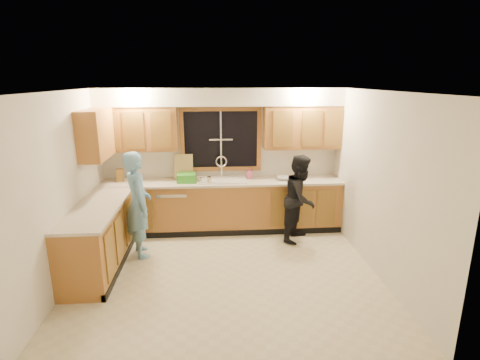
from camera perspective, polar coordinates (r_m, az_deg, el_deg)
The scene contains 26 objects.
floor at distance 5.43m, azimuth -2.16°, elevation -14.03°, with size 4.20×4.20×0.00m, color beige.
ceiling at distance 4.74m, azimuth -2.46°, elevation 13.39°, with size 4.20×4.20×0.00m, color silver.
wall_back at distance 6.78m, azimuth -2.89°, elevation 3.27°, with size 4.20×4.20×0.00m, color silver.
wall_left at distance 5.30m, azimuth -25.61°, elevation -1.63°, with size 3.80×3.80×0.00m, color silver.
wall_right at distance 5.43m, azimuth 20.44°, elevation -0.71°, with size 3.80×3.80×0.00m, color silver.
base_cabinets_back at distance 6.71m, azimuth -2.73°, elevation -4.05°, with size 4.20×0.60×0.88m, color #AB6D31.
base_cabinets_left at distance 5.78m, azimuth -20.67°, elevation -8.31°, with size 0.60×1.90×0.88m, color #AB6D31.
countertop_back at distance 6.56m, azimuth -2.78°, elevation -0.29°, with size 4.20×0.63×0.04m, color beige.
countertop_left at distance 5.62m, azimuth -20.96°, elevation -3.99°, with size 0.63×1.90×0.04m, color beige.
upper_cabinets_left at distance 6.64m, azimuth -15.41°, elevation 7.53°, with size 1.35×0.33×0.75m, color #AB6D31.
upper_cabinets_right at distance 6.71m, azimuth 9.46°, elevation 7.94°, with size 1.35×0.33×0.75m, color #AB6D31.
upper_cabinets_return at distance 6.17m, azimuth -21.14°, elevation 6.51°, with size 0.33×0.90×0.75m, color #AB6D31.
soffit at distance 6.47m, azimuth -2.98°, elevation 12.52°, with size 4.20×0.35×0.30m, color white.
window_frame at distance 6.71m, azimuth -2.93°, elevation 6.18°, with size 1.44×0.03×1.14m.
sink at distance 6.59m, azimuth -2.78°, elevation -0.54°, with size 0.86×0.52×0.57m.
dishwasher at distance 6.74m, azimuth -9.98°, elevation -4.44°, with size 0.60×0.56×0.82m, color silver.
stove at distance 5.28m, azimuth -22.38°, elevation -10.63°, with size 0.58×0.75×0.90m, color silver.
man at distance 5.85m, azimuth -15.26°, elevation -3.62°, with size 0.59×0.39×1.63m, color #679BC3.
woman at distance 6.29m, azimuth 9.24°, elevation -2.75°, with size 0.71×0.55×1.46m, color black.
knife_block at distance 6.80m, azimuth -17.89°, elevation 0.68°, with size 0.12×0.10×0.22m, color olive.
cutting_board at distance 6.73m, azimuth -8.59°, elevation 2.06°, with size 0.33×0.02×0.44m, color tan.
dish_crate at distance 6.54m, azimuth -8.15°, elevation 0.37°, with size 0.32×0.29×0.15m, color green.
soap_bottle at distance 6.73m, azimuth 1.47°, elevation 1.13°, with size 0.08×0.09×0.19m, color pink.
bowl at distance 6.66m, azimuth 6.62°, elevation 0.30°, with size 0.24×0.24×0.06m, color silver.
can_left at distance 6.38m, azimuth -6.09°, elevation -0.13°, with size 0.06×0.06×0.11m, color beige.
can_right at distance 6.34m, azimuth -4.71°, elevation -0.07°, with size 0.07×0.07×0.13m, color beige.
Camera 1 is at (-0.16, -4.73, 2.65)m, focal length 28.00 mm.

